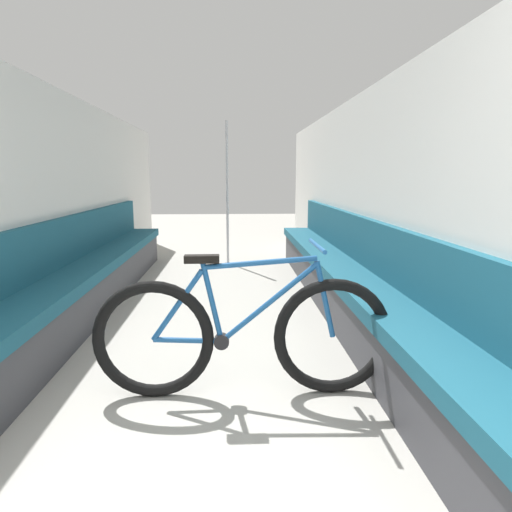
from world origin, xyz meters
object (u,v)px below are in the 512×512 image
Objects in this scene: bench_seat_row_right at (345,282)px; bicycle at (244,335)px; grab_pole_near at (227,196)px; bench_seat_row_left at (80,286)px.

bench_seat_row_right is 1.85m from bicycle.
bench_seat_row_right is 2.97m from grab_pole_near.
bench_seat_row_left reaches higher than bicycle.
bench_seat_row_right is at bearing 42.90° from bicycle.
bicycle is 0.85× the size of grab_pole_near.
bench_seat_row_right is (2.47, 0.00, 0.00)m from bench_seat_row_left.
bench_seat_row_left is at bearing 180.00° from bench_seat_row_right.
bench_seat_row_left is 2.14m from bicycle.
grab_pole_near reaches higher than bench_seat_row_right.
bench_seat_row_left is 2.88× the size of grab_pole_near.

